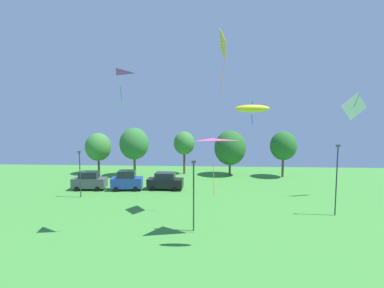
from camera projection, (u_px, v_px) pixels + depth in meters
The scene contains 16 objects.
kite_flying_0 at pixel (252, 109), 21.28m from camera, with size 2.50×0.62×1.59m.
kite_flying_4 at pixel (116, 77), 23.21m from camera, with size 1.88×1.70×2.58m.
kite_flying_5 at pixel (211, 151), 25.59m from camera, with size 3.08×2.46×3.89m.
kite_flying_6 at pixel (354, 107), 35.27m from camera, with size 3.30×1.04×3.27m.
kite_flying_7 at pixel (223, 46), 28.80m from camera, with size 0.76×3.06×6.16m.
parked_car_leftmost at pixel (89, 181), 39.87m from camera, with size 4.46×2.21×2.46m.
parked_car_second_from_left at pixel (127, 181), 39.70m from camera, with size 4.21×2.42×2.62m.
parked_car_third_from_left at pixel (165, 181), 39.92m from camera, with size 4.80×2.28×2.31m.
light_post_0 at pixel (337, 176), 29.35m from camera, with size 0.36×0.20×7.09m.
light_post_1 at pixel (194, 191), 25.47m from camera, with size 0.36×0.20×6.12m.
light_post_2 at pixel (80, 171), 36.00m from camera, with size 0.36×0.20×5.66m.
treeline_tree_0 at pixel (98, 147), 50.50m from camera, with size 4.31×4.31×6.95m.
treeline_tree_1 at pixel (134, 144), 48.65m from camera, with size 4.72×4.72×7.90m.
treeline_tree_2 at pixel (184, 143), 50.30m from camera, with size 3.55×3.55×7.19m.
treeline_tree_3 at pixel (230, 148), 49.37m from camera, with size 5.18×5.18×7.39m.
treeline_tree_4 at pixel (283, 146), 47.74m from camera, with size 4.19×4.19×7.35m.
Camera 1 is at (-0.52, 2.46, 9.93)m, focal length 28.00 mm.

